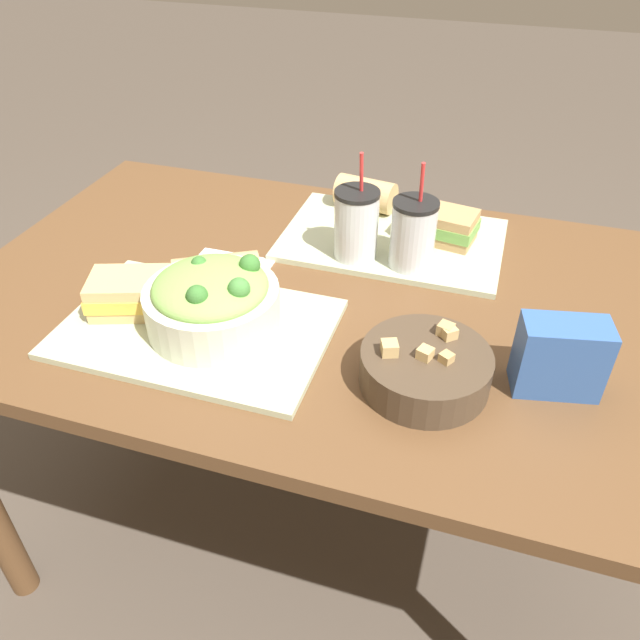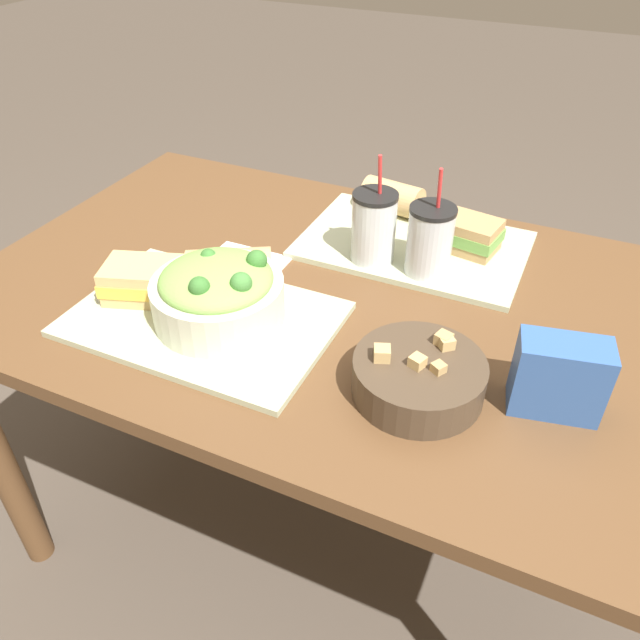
{
  "view_description": "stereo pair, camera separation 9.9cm",
  "coord_description": "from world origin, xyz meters",
  "px_view_note": "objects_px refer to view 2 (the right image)",
  "views": [
    {
      "loc": [
        0.28,
        -0.91,
        1.39
      ],
      "look_at": [
        0.04,
        -0.15,
        0.78
      ],
      "focal_mm": 35.0,
      "sensor_mm": 36.0,
      "label": 1
    },
    {
      "loc": [
        0.37,
        -0.87,
        1.39
      ],
      "look_at": [
        0.04,
        -0.15,
        0.78
      ],
      "focal_mm": 35.0,
      "sensor_mm": 36.0,
      "label": 2
    }
  ],
  "objects_px": {
    "baguette_near": "(231,267)",
    "sandwich_far": "(463,233)",
    "drink_cup_dark": "(374,229)",
    "chip_bag": "(559,377)",
    "drink_cup_red": "(430,242)",
    "napkin_folded": "(246,262)",
    "soup_bowl": "(419,376)",
    "baguette_far": "(393,197)",
    "salad_bowl": "(218,292)",
    "sandwich_near": "(145,281)"
  },
  "relations": [
    {
      "from": "sandwich_far",
      "to": "napkin_folded",
      "type": "height_order",
      "value": "sandwich_far"
    },
    {
      "from": "soup_bowl",
      "to": "sandwich_near",
      "type": "relative_size",
      "value": 1.18
    },
    {
      "from": "sandwich_far",
      "to": "baguette_far",
      "type": "distance_m",
      "value": 0.2
    },
    {
      "from": "sandwich_near",
      "to": "drink_cup_red",
      "type": "relative_size",
      "value": 0.8
    },
    {
      "from": "soup_bowl",
      "to": "baguette_far",
      "type": "bearing_deg",
      "value": 113.28
    },
    {
      "from": "napkin_folded",
      "to": "baguette_far",
      "type": "bearing_deg",
      "value": 57.26
    },
    {
      "from": "chip_bag",
      "to": "napkin_folded",
      "type": "height_order",
      "value": "chip_bag"
    },
    {
      "from": "sandwich_far",
      "to": "chip_bag",
      "type": "relative_size",
      "value": 1.15
    },
    {
      "from": "drink_cup_red",
      "to": "napkin_folded",
      "type": "relative_size",
      "value": 1.36
    },
    {
      "from": "soup_bowl",
      "to": "baguette_far",
      "type": "distance_m",
      "value": 0.56
    },
    {
      "from": "baguette_near",
      "to": "sandwich_far",
      "type": "relative_size",
      "value": 1.07
    },
    {
      "from": "drink_cup_dark",
      "to": "drink_cup_red",
      "type": "xyz_separation_m",
      "value": [
        0.11,
        0.0,
        -0.0
      ]
    },
    {
      "from": "drink_cup_red",
      "to": "sandwich_far",
      "type": "bearing_deg",
      "value": 72.57
    },
    {
      "from": "baguette_near",
      "to": "baguette_far",
      "type": "xyz_separation_m",
      "value": [
        0.17,
        0.39,
        0.0
      ]
    },
    {
      "from": "sandwich_near",
      "to": "sandwich_far",
      "type": "relative_size",
      "value": 1.08
    },
    {
      "from": "sandwich_far",
      "to": "drink_cup_dark",
      "type": "bearing_deg",
      "value": -132.07
    },
    {
      "from": "chip_bag",
      "to": "baguette_far",
      "type": "bearing_deg",
      "value": 119.78
    },
    {
      "from": "salad_bowl",
      "to": "soup_bowl",
      "type": "height_order",
      "value": "salad_bowl"
    },
    {
      "from": "salad_bowl",
      "to": "drink_cup_dark",
      "type": "relative_size",
      "value": 1.03
    },
    {
      "from": "sandwich_near",
      "to": "napkin_folded",
      "type": "height_order",
      "value": "sandwich_near"
    },
    {
      "from": "sandwich_near",
      "to": "sandwich_far",
      "type": "bearing_deg",
      "value": 21.98
    },
    {
      "from": "sandwich_far",
      "to": "drink_cup_dark",
      "type": "distance_m",
      "value": 0.19
    },
    {
      "from": "soup_bowl",
      "to": "baguette_far",
      "type": "height_order",
      "value": "baguette_far"
    },
    {
      "from": "sandwich_far",
      "to": "drink_cup_red",
      "type": "relative_size",
      "value": 0.74
    },
    {
      "from": "sandwich_near",
      "to": "baguette_near",
      "type": "relative_size",
      "value": 1.01
    },
    {
      "from": "napkin_folded",
      "to": "salad_bowl",
      "type": "bearing_deg",
      "value": -72.02
    },
    {
      "from": "baguette_far",
      "to": "drink_cup_dark",
      "type": "xyz_separation_m",
      "value": [
        0.03,
        -0.2,
        0.03
      ]
    },
    {
      "from": "salad_bowl",
      "to": "sandwich_near",
      "type": "height_order",
      "value": "salad_bowl"
    },
    {
      "from": "salad_bowl",
      "to": "baguette_far",
      "type": "distance_m",
      "value": 0.51
    },
    {
      "from": "salad_bowl",
      "to": "soup_bowl",
      "type": "bearing_deg",
      "value": -3.55
    },
    {
      "from": "baguette_near",
      "to": "chip_bag",
      "type": "distance_m",
      "value": 0.59
    },
    {
      "from": "baguette_near",
      "to": "salad_bowl",
      "type": "bearing_deg",
      "value": 171.33
    },
    {
      "from": "drink_cup_dark",
      "to": "chip_bag",
      "type": "height_order",
      "value": "drink_cup_dark"
    },
    {
      "from": "sandwich_near",
      "to": "chip_bag",
      "type": "height_order",
      "value": "chip_bag"
    },
    {
      "from": "drink_cup_dark",
      "to": "napkin_folded",
      "type": "distance_m",
      "value": 0.26
    },
    {
      "from": "drink_cup_dark",
      "to": "chip_bag",
      "type": "bearing_deg",
      "value": -34.59
    },
    {
      "from": "salad_bowl",
      "to": "drink_cup_red",
      "type": "relative_size",
      "value": 1.06
    },
    {
      "from": "baguette_far",
      "to": "chip_bag",
      "type": "bearing_deg",
      "value": -129.69
    },
    {
      "from": "drink_cup_dark",
      "to": "baguette_near",
      "type": "bearing_deg",
      "value": -137.02
    },
    {
      "from": "baguette_near",
      "to": "chip_bag",
      "type": "relative_size",
      "value": 1.23
    },
    {
      "from": "sandwich_far",
      "to": "drink_cup_red",
      "type": "xyz_separation_m",
      "value": [
        -0.04,
        -0.12,
        0.03
      ]
    },
    {
      "from": "sandwich_far",
      "to": "chip_bag",
      "type": "bearing_deg",
      "value": -49.0
    },
    {
      "from": "baguette_far",
      "to": "chip_bag",
      "type": "height_order",
      "value": "chip_bag"
    },
    {
      "from": "baguette_near",
      "to": "soup_bowl",
      "type": "bearing_deg",
      "value": -136.73
    },
    {
      "from": "napkin_folded",
      "to": "chip_bag",
      "type": "bearing_deg",
      "value": -14.69
    },
    {
      "from": "salad_bowl",
      "to": "sandwich_far",
      "type": "height_order",
      "value": "salad_bowl"
    },
    {
      "from": "sandwich_near",
      "to": "drink_cup_red",
      "type": "distance_m",
      "value": 0.52
    },
    {
      "from": "drink_cup_red",
      "to": "baguette_far",
      "type": "bearing_deg",
      "value": 124.5
    },
    {
      "from": "drink_cup_dark",
      "to": "napkin_folded",
      "type": "xyz_separation_m",
      "value": [
        -0.23,
        -0.1,
        -0.08
      ]
    },
    {
      "from": "napkin_folded",
      "to": "sandwich_far",
      "type": "bearing_deg",
      "value": 30.52
    }
  ]
}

